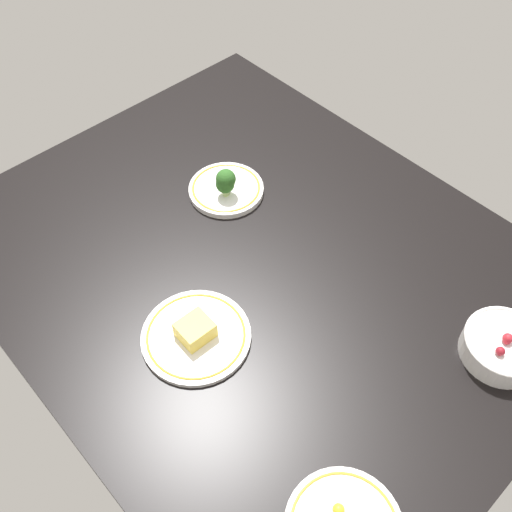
% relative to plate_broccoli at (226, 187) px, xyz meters
% --- Properties ---
extents(dining_table, '(1.27, 1.02, 0.04)m').
position_rel_plate_broccoli_xyz_m(dining_table, '(-0.20, 0.09, -0.04)').
color(dining_table, black).
rests_on(dining_table, ground).
extents(plate_broccoli, '(0.18, 0.18, 0.08)m').
position_rel_plate_broccoli_xyz_m(plate_broccoli, '(0.00, 0.00, 0.00)').
color(plate_broccoli, white).
rests_on(plate_broccoli, dining_table).
extents(plate_cheese, '(0.22, 0.22, 0.05)m').
position_rel_plate_broccoli_xyz_m(plate_cheese, '(-0.26, 0.31, -0.01)').
color(plate_cheese, white).
rests_on(plate_cheese, dining_table).
extents(bowl_berries, '(0.16, 0.16, 0.07)m').
position_rel_plate_broccoli_xyz_m(bowl_berries, '(-0.69, -0.10, 0.01)').
color(bowl_berries, white).
rests_on(bowl_berries, dining_table).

